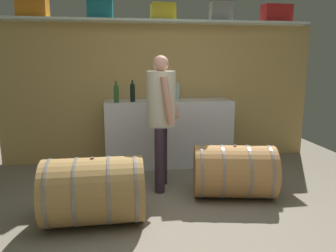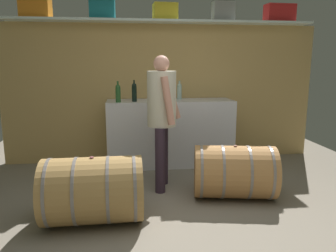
# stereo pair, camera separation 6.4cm
# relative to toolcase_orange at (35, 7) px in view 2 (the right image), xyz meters

# --- Properties ---
(ground_plane) EXTENTS (5.93, 8.25, 0.02)m
(ground_plane) POSITION_rel_toolcase_orange_xyz_m (1.74, -1.74, -2.24)
(ground_plane) COLOR gray
(back_wall_panel) EXTENTS (4.73, 0.10, 2.05)m
(back_wall_panel) POSITION_rel_toolcase_orange_xyz_m (1.74, 0.15, -1.20)
(back_wall_panel) COLOR tan
(back_wall_panel) RESTS_ON ground
(high_shelf_board) EXTENTS (4.35, 0.40, 0.03)m
(high_shelf_board) POSITION_rel_toolcase_orange_xyz_m (1.74, 0.00, -0.16)
(high_shelf_board) COLOR silver
(high_shelf_board) RESTS_ON back_wall_panel
(toolcase_orange) EXTENTS (0.40, 0.26, 0.29)m
(toolcase_orange) POSITION_rel_toolcase_orange_xyz_m (0.00, 0.00, 0.00)
(toolcase_orange) COLOR orange
(toolcase_orange) RESTS_ON high_shelf_board
(toolcase_teal) EXTENTS (0.35, 0.21, 0.31)m
(toolcase_teal) POSITION_rel_toolcase_orange_xyz_m (0.89, 0.00, 0.01)
(toolcase_teal) COLOR #18717D
(toolcase_teal) RESTS_ON high_shelf_board
(toolcase_yellow) EXTENTS (0.35, 0.26, 0.23)m
(toolcase_yellow) POSITION_rel_toolcase_orange_xyz_m (1.77, 0.00, -0.03)
(toolcase_yellow) COLOR yellow
(toolcase_yellow) RESTS_ON high_shelf_board
(toolcase_grey) EXTENTS (0.31, 0.20, 0.27)m
(toolcase_grey) POSITION_rel_toolcase_orange_xyz_m (2.62, 0.00, -0.01)
(toolcase_grey) COLOR gray
(toolcase_grey) RESTS_ON high_shelf_board
(toolcase_red) EXTENTS (0.44, 0.23, 0.26)m
(toolcase_red) POSITION_rel_toolcase_orange_xyz_m (3.48, 0.00, -0.01)
(toolcase_red) COLOR red
(toolcase_red) RESTS_ON high_shelf_board
(work_cabinet) EXTENTS (1.82, 0.53, 0.96)m
(work_cabinet) POSITION_rel_toolcase_orange_xyz_m (1.82, -0.18, -1.75)
(work_cabinet) COLOR silver
(work_cabinet) RESTS_ON ground
(wine_bottle_green) EXTENTS (0.07, 0.07, 0.29)m
(wine_bottle_green) POSITION_rel_toolcase_orange_xyz_m (1.08, -0.33, -1.14)
(wine_bottle_green) COLOR #2C5C2B
(wine_bottle_green) RESTS_ON work_cabinet
(wine_bottle_dark) EXTENTS (0.07, 0.07, 0.30)m
(wine_bottle_dark) POSITION_rel_toolcase_orange_xyz_m (1.30, -0.28, -1.13)
(wine_bottle_dark) COLOR black
(wine_bottle_dark) RESTS_ON work_cabinet
(wine_bottle_clear) EXTENTS (0.07, 0.07, 0.27)m
(wine_bottle_clear) POSITION_rel_toolcase_orange_xyz_m (1.97, -0.08, -1.14)
(wine_bottle_clear) COLOR #ACC8BD
(wine_bottle_clear) RESTS_ON work_cabinet
(wine_glass) EXTENTS (0.07, 0.07, 0.13)m
(wine_glass) POSITION_rel_toolcase_orange_xyz_m (1.64, -0.14, -1.18)
(wine_glass) COLOR white
(wine_glass) RESTS_ON work_cabinet
(wine_barrel_near) EXTENTS (0.92, 0.64, 0.64)m
(wine_barrel_near) POSITION_rel_toolcase_orange_xyz_m (0.86, -1.86, -1.91)
(wine_barrel_near) COLOR #A17A43
(wine_barrel_near) RESTS_ON ground
(wine_barrel_far) EXTENTS (0.98, 0.74, 0.60)m
(wine_barrel_far) POSITION_rel_toolcase_orange_xyz_m (2.37, -1.47, -1.93)
(wine_barrel_far) COLOR #B17B45
(wine_barrel_far) RESTS_ON ground
(winemaker_pouring) EXTENTS (0.43, 0.49, 1.57)m
(winemaker_pouring) POSITION_rel_toolcase_orange_xyz_m (1.60, -1.09, -1.26)
(winemaker_pouring) COLOR #352635
(winemaker_pouring) RESTS_ON ground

